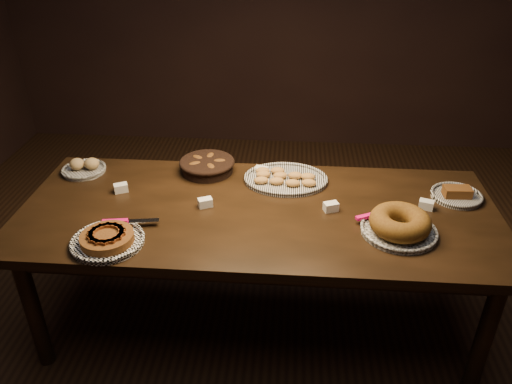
# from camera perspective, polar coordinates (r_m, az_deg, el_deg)

# --- Properties ---
(ground) EXTENTS (5.00, 5.00, 0.00)m
(ground) POSITION_cam_1_polar(r_m,az_deg,el_deg) (2.97, 0.22, -14.32)
(ground) COLOR black
(ground) RESTS_ON ground
(buffet_table) EXTENTS (2.40, 1.00, 0.75)m
(buffet_table) POSITION_cam_1_polar(r_m,az_deg,el_deg) (2.54, 0.24, -3.38)
(buffet_table) COLOR black
(buffet_table) RESTS_ON ground
(apple_tart_plate) EXTENTS (0.36, 0.35, 0.06)m
(apple_tart_plate) POSITION_cam_1_polar(r_m,az_deg,el_deg) (2.34, -16.60, -5.19)
(apple_tart_plate) COLOR white
(apple_tart_plate) RESTS_ON buffet_table
(madeleine_platter) EXTENTS (0.46, 0.37, 0.05)m
(madeleine_platter) POSITION_cam_1_polar(r_m,az_deg,el_deg) (2.75, 3.32, 1.56)
(madeleine_platter) COLOR black
(madeleine_platter) RESTS_ON buffet_table
(bundt_cake_plate) EXTENTS (0.37, 0.37, 0.11)m
(bundt_cake_plate) POSITION_cam_1_polar(r_m,az_deg,el_deg) (2.40, 16.08, -3.60)
(bundt_cake_plate) COLOR black
(bundt_cake_plate) RESTS_ON buffet_table
(croissant_basket) EXTENTS (0.38, 0.38, 0.08)m
(croissant_basket) POSITION_cam_1_polar(r_m,az_deg,el_deg) (2.84, -5.62, 3.13)
(croissant_basket) COLOR black
(croissant_basket) RESTS_ON buffet_table
(bread_roll_plate) EXTENTS (0.25, 0.25, 0.08)m
(bread_roll_plate) POSITION_cam_1_polar(r_m,az_deg,el_deg) (3.01, -19.05, 2.65)
(bread_roll_plate) COLOR white
(bread_roll_plate) RESTS_ON buffet_table
(loaf_plate) EXTENTS (0.26, 0.26, 0.06)m
(loaf_plate) POSITION_cam_1_polar(r_m,az_deg,el_deg) (2.79, 21.94, -0.28)
(loaf_plate) COLOR black
(loaf_plate) RESTS_ON buffet_table
(tent_cards) EXTENTS (1.66, 0.43, 0.04)m
(tent_cards) POSITION_cam_1_polar(r_m,az_deg,el_deg) (2.59, 1.25, -0.21)
(tent_cards) COLOR white
(tent_cards) RESTS_ON buffet_table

